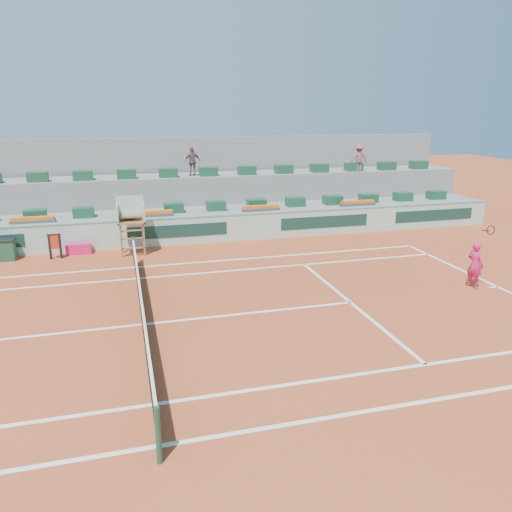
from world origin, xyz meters
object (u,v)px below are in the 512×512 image
at_px(umpire_chair, 131,218).
at_px(drink_cooler_a, 5,250).
at_px(player_bag, 79,249).
at_px(tennis_player, 475,265).

height_order(umpire_chair, drink_cooler_a, umpire_chair).
distance_m(player_bag, umpire_chair, 2.62).
bearing_deg(tennis_player, drink_cooler_a, 154.47).
height_order(player_bag, umpire_chair, umpire_chair).
xyz_separation_m(player_bag, drink_cooler_a, (-2.77, -0.16, 0.20)).
bearing_deg(umpire_chair, player_bag, 166.47).
bearing_deg(player_bag, drink_cooler_a, -176.76).
relative_size(player_bag, tennis_player, 0.44).
height_order(player_bag, drink_cooler_a, drink_cooler_a).
relative_size(player_bag, umpire_chair, 0.42).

